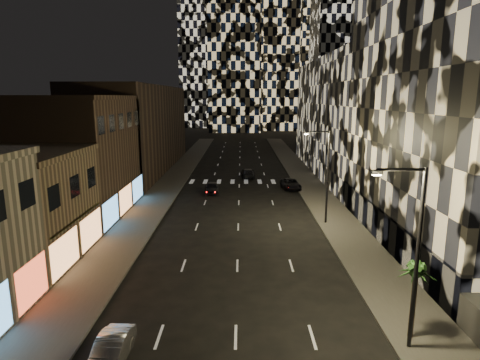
{
  "coord_description": "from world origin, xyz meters",
  "views": [
    {
      "loc": [
        0.28,
        -7.78,
        12.27
      ],
      "look_at": [
        0.19,
        22.32,
        6.0
      ],
      "focal_mm": 30.0,
      "sensor_mm": 36.0,
      "label": 1
    }
  ],
  "objects_px": {
    "car_dark_oncoming": "(248,173)",
    "palm_tree": "(416,276)",
    "car_dark_rightlane": "(291,184)",
    "car_silver_parked": "(111,351)",
    "car_dark_midlane": "(212,188)",
    "streetlight_far": "(325,170)",
    "streetlight_near": "(413,247)"
  },
  "relations": [
    {
      "from": "palm_tree",
      "to": "car_silver_parked",
      "type": "bearing_deg",
      "value": -172.31
    },
    {
      "from": "car_dark_midlane",
      "to": "car_dark_oncoming",
      "type": "height_order",
      "value": "car_dark_midlane"
    },
    {
      "from": "streetlight_near",
      "to": "car_silver_parked",
      "type": "bearing_deg",
      "value": -175.28
    },
    {
      "from": "car_silver_parked",
      "to": "streetlight_near",
      "type": "bearing_deg",
      "value": 5.95
    },
    {
      "from": "streetlight_far",
      "to": "car_dark_oncoming",
      "type": "bearing_deg",
      "value": 107.0
    },
    {
      "from": "streetlight_near",
      "to": "car_dark_oncoming",
      "type": "bearing_deg",
      "value": 99.3
    },
    {
      "from": "streetlight_far",
      "to": "car_dark_midlane",
      "type": "height_order",
      "value": "streetlight_far"
    },
    {
      "from": "streetlight_far",
      "to": "car_dark_oncoming",
      "type": "relative_size",
      "value": 1.91
    },
    {
      "from": "car_dark_midlane",
      "to": "car_dark_oncoming",
      "type": "xyz_separation_m",
      "value": [
        4.81,
        10.3,
        -0.03
      ]
    },
    {
      "from": "car_dark_midlane",
      "to": "car_dark_oncoming",
      "type": "distance_m",
      "value": 11.37
    },
    {
      "from": "streetlight_far",
      "to": "car_dark_oncoming",
      "type": "distance_m",
      "value": 24.57
    },
    {
      "from": "car_dark_oncoming",
      "to": "car_dark_rightlane",
      "type": "height_order",
      "value": "car_dark_rightlane"
    },
    {
      "from": "car_silver_parked",
      "to": "car_dark_oncoming",
      "type": "relative_size",
      "value": 0.83
    },
    {
      "from": "streetlight_far",
      "to": "car_dark_midlane",
      "type": "xyz_separation_m",
      "value": [
        -11.85,
        12.76,
        -4.64
      ]
    },
    {
      "from": "car_dark_oncoming",
      "to": "palm_tree",
      "type": "distance_m",
      "value": 43.02
    },
    {
      "from": "car_silver_parked",
      "to": "car_dark_rightlane",
      "type": "xyz_separation_m",
      "value": [
        12.8,
        36.44,
        0.05
      ]
    },
    {
      "from": "car_silver_parked",
      "to": "car_dark_midlane",
      "type": "height_order",
      "value": "car_dark_midlane"
    },
    {
      "from": "car_dark_oncoming",
      "to": "palm_tree",
      "type": "height_order",
      "value": "palm_tree"
    },
    {
      "from": "car_silver_parked",
      "to": "palm_tree",
      "type": "relative_size",
      "value": 0.96
    },
    {
      "from": "palm_tree",
      "to": "car_dark_midlane",
      "type": "bearing_deg",
      "value": 111.38
    },
    {
      "from": "car_dark_midlane",
      "to": "streetlight_near",
      "type": "bearing_deg",
      "value": -73.37
    },
    {
      "from": "car_dark_rightlane",
      "to": "palm_tree",
      "type": "height_order",
      "value": "palm_tree"
    },
    {
      "from": "streetlight_near",
      "to": "car_silver_parked",
      "type": "relative_size",
      "value": 2.31
    },
    {
      "from": "car_dark_oncoming",
      "to": "palm_tree",
      "type": "xyz_separation_m",
      "value": [
        7.69,
        -42.23,
        2.82
      ]
    },
    {
      "from": "streetlight_far",
      "to": "palm_tree",
      "type": "height_order",
      "value": "streetlight_far"
    },
    {
      "from": "streetlight_far",
      "to": "palm_tree",
      "type": "xyz_separation_m",
      "value": [
        0.65,
        -19.17,
        -1.84
      ]
    },
    {
      "from": "car_silver_parked",
      "to": "car_dark_oncoming",
      "type": "xyz_separation_m",
      "value": [
        7.11,
        44.23,
        0.04
      ]
    },
    {
      "from": "streetlight_far",
      "to": "car_dark_oncoming",
      "type": "xyz_separation_m",
      "value": [
        -7.05,
        23.06,
        -4.67
      ]
    },
    {
      "from": "car_dark_oncoming",
      "to": "car_dark_midlane",
      "type": "bearing_deg",
      "value": 62.98
    },
    {
      "from": "streetlight_near",
      "to": "palm_tree",
      "type": "bearing_deg",
      "value": 52.13
    },
    {
      "from": "car_silver_parked",
      "to": "palm_tree",
      "type": "xyz_separation_m",
      "value": [
        14.8,
        2.0,
        2.87
      ]
    },
    {
      "from": "car_dark_oncoming",
      "to": "car_dark_rightlane",
      "type": "xyz_separation_m",
      "value": [
        5.69,
        -7.8,
        0.0
      ]
    }
  ]
}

